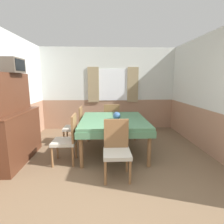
# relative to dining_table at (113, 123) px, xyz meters

# --- Properties ---
(ground_plane) EXTENTS (16.00, 16.00, 0.00)m
(ground_plane) POSITION_rel_dining_table_xyz_m (-0.06, -1.90, -0.66)
(ground_plane) COLOR brown
(wall_back) EXTENTS (4.64, 0.09, 2.60)m
(wall_back) POSITION_rel_dining_table_xyz_m (-0.05, 1.97, 0.65)
(wall_back) COLOR silver
(wall_back) RESTS_ON ground_plane
(wall_left) EXTENTS (0.05, 4.25, 2.60)m
(wall_left) POSITION_rel_dining_table_xyz_m (-2.20, 0.02, 0.64)
(wall_left) COLOR silver
(wall_left) RESTS_ON ground_plane
(wall_right) EXTENTS (0.05, 4.25, 2.60)m
(wall_right) POSITION_rel_dining_table_xyz_m (2.08, 0.02, 0.64)
(wall_right) COLOR silver
(wall_right) RESTS_ON ground_plane
(dining_table) EXTENTS (1.43, 1.65, 0.76)m
(dining_table) POSITION_rel_dining_table_xyz_m (0.00, 0.00, 0.00)
(dining_table) COLOR #4C7A56
(dining_table) RESTS_ON ground_plane
(chair_head_near) EXTENTS (0.44, 0.44, 0.95)m
(chair_head_near) POSITION_rel_dining_table_xyz_m (0.00, -1.01, -0.16)
(chair_head_near) COLOR brown
(chair_head_near) RESTS_ON ground_plane
(chair_left_far) EXTENTS (0.44, 0.44, 0.95)m
(chair_left_far) POSITION_rel_dining_table_xyz_m (-0.90, 0.49, -0.16)
(chair_left_far) COLOR brown
(chair_left_far) RESTS_ON ground_plane
(chair_left_near) EXTENTS (0.44, 0.44, 0.95)m
(chair_left_near) POSITION_rel_dining_table_xyz_m (-0.90, -0.49, -0.16)
(chair_left_near) COLOR brown
(chair_left_near) RESTS_ON ground_plane
(chair_head_window) EXTENTS (0.44, 0.44, 0.95)m
(chair_head_window) POSITION_rel_dining_table_xyz_m (0.00, 1.01, -0.16)
(chair_head_window) COLOR brown
(chair_head_window) RESTS_ON ground_plane
(sideboard) EXTENTS (0.46, 1.44, 1.73)m
(sideboard) POSITION_rel_dining_table_xyz_m (-1.95, -0.36, 0.07)
(sideboard) COLOR #4C2819
(sideboard) RESTS_ON ground_plane
(tv) EXTENTS (0.29, 0.46, 0.28)m
(tv) POSITION_rel_dining_table_xyz_m (-1.91, -0.27, 1.21)
(tv) COLOR #51473D
(tv) RESTS_ON sideboard
(vase) EXTENTS (0.17, 0.17, 0.17)m
(vase) POSITION_rel_dining_table_xyz_m (0.06, -0.08, 0.18)
(vase) COLOR #335684
(vase) RESTS_ON dining_table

